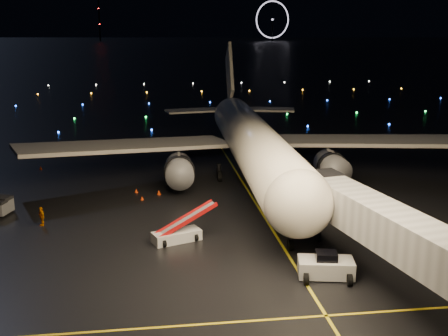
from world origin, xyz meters
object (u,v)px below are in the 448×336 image
at_px(pushback_tug, 326,264).
at_px(belt_loader, 176,225).
at_px(crew_c, 42,216).
at_px(airliner, 250,113).
at_px(baggage_cart_1, 1,205).

relative_size(pushback_tug, belt_loader, 0.67).
distance_m(pushback_tug, crew_c, 28.47).
bearing_deg(airliner, pushback_tug, -87.11).
distance_m(crew_c, baggage_cart_1, 6.60).
height_order(pushback_tug, crew_c, pushback_tug).
xyz_separation_m(airliner, pushback_tug, (0.51, -31.02, -7.26)).
xyz_separation_m(belt_loader, baggage_cart_1, (-17.85, 10.41, -0.65)).
height_order(pushback_tug, baggage_cart_1, pushback_tug).
height_order(airliner, baggage_cart_1, airliner).
height_order(crew_c, baggage_cart_1, crew_c).
bearing_deg(airliner, baggage_cart_1, -156.06).
bearing_deg(baggage_cart_1, pushback_tug, -13.49).
relative_size(pushback_tug, baggage_cart_1, 1.99).
bearing_deg(crew_c, pushback_tug, 25.08).
height_order(airliner, crew_c, airliner).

